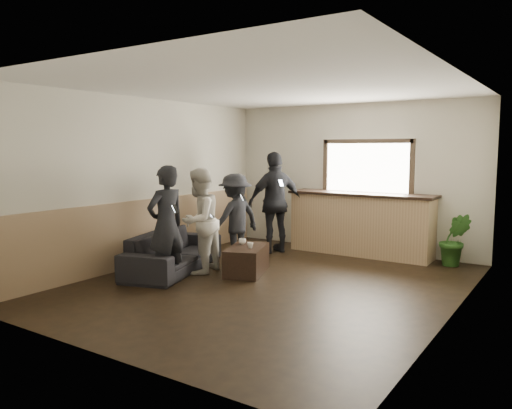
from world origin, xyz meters
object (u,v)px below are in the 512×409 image
Objects in this scene: potted_plant at (455,240)px; person_c at (235,218)px; coffee_table at (247,260)px; person_a at (166,225)px; person_b at (199,221)px; bar_counter at (361,220)px; person_d at (275,202)px; sofa at (174,251)px; cup_b at (250,245)px; cup_a at (242,241)px.

potted_plant is 3.70m from person_c.
person_a is at bearing -119.64° from coffee_table.
person_b reaches higher than coffee_table.
potted_plant is (1.67, -0.05, -0.19)m from bar_counter.
person_a is at bearing 26.79° from person_d.
cup_b is at bearing -87.16° from sofa.
person_a reaches higher than cup_b.
cup_a is 1.26× the size of cup_b.
coffee_table is 0.57× the size of person_b.
person_a is at bearing -161.51° from sofa.
sofa is 1.40× the size of person_c.
bar_counter reaches higher than person_d.
sofa is at bearing -135.56° from person_a.
coffee_table is 1.45m from person_a.
person_a is (-3.27, -3.41, 0.41)m from potted_plant.
person_c is (-3.27, -1.71, 0.32)m from potted_plant.
person_d is (0.18, 2.01, 0.12)m from person_b.
bar_counter reaches higher than person_b.
person_c reaches higher than sofa.
bar_counter is at bearing 67.66° from coffee_table.
cup_a is 0.34m from cup_b.
potted_plant is 0.59× the size of person_c.
cup_a is 0.08× the size of person_c.
person_c is 0.80× the size of person_d.
sofa is 1.28m from cup_b.
person_a is at bearing -110.19° from cup_a.
person_a is 1.04× the size of person_b.
bar_counter reaches higher than person_a.
person_c reaches higher than cup_a.
bar_counter is 3.02× the size of potted_plant.
person_b is at bearing -131.81° from cup_a.
coffee_table is at bearing -138.94° from potted_plant.
person_d is (-1.42, -0.71, 0.31)m from bar_counter.
person_a is (0.45, -0.63, 0.55)m from sofa.
person_b is at bearing -171.08° from person_a.
person_d is (0.18, 1.05, 0.19)m from person_c.
cup_a is at bearing -72.57° from sofa.
person_b is at bearing -120.46° from bar_counter.
bar_counter is 1.63× the size of person_b.
potted_plant is at bearing -70.22° from sofa.
sofa is at bearing -8.09° from person_c.
coffee_table is 0.28m from cup_b.
person_b reaches higher than cup_a.
sofa is 1.13× the size of person_d.
sofa is 0.95m from person_a.
cup_b is 0.06× the size of person_c.
cup_a is 0.13× the size of potted_plant.
person_b is (-0.75, -0.32, 0.36)m from cup_b.
potted_plant is 0.54× the size of person_b.
bar_counter is 2.56m from coffee_table.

